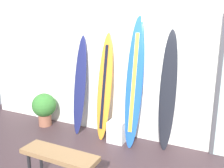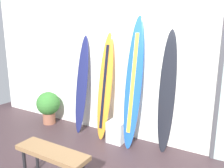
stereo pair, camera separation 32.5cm
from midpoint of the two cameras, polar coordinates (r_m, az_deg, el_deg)
wall_back at (r=4.17m, az=4.16°, el=5.22°), size 7.20×0.20×2.80m
surfboard_navy at (r=4.48m, az=-10.01°, el=-0.59°), size 0.26×0.38×1.89m
surfboard_sunset at (r=4.17m, az=-4.06°, el=-0.81°), size 0.29×0.41×1.94m
surfboard_cobalt at (r=3.87m, az=3.16°, el=0.08°), size 0.31×0.48×2.22m
surfboard_charcoal at (r=3.81m, az=11.32°, el=-1.92°), size 0.27×0.26×1.99m
display_block_left at (r=4.24m, az=-0.89°, el=-11.64°), size 0.30×0.30×0.39m
potted_plant at (r=5.09m, az=-18.22°, el=-5.43°), size 0.50×0.50×0.70m
bench at (r=3.15m, az=-15.99°, el=-17.08°), size 1.04×0.31×0.47m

